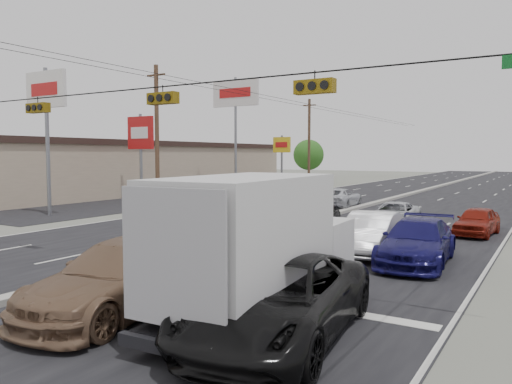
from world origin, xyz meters
TOP-DOWN VIEW (x-y plane):
  - ground at (0.00, 0.00)m, footprint 200.00×200.00m
  - road_surface at (0.00, 30.00)m, footprint 20.00×160.00m
  - center_median at (0.00, 30.00)m, footprint 0.50×160.00m
  - strip_mall at (-26.00, 25.00)m, footprint 12.00×42.00m
  - parking_lot at (-17.00, 25.00)m, footprint 10.00×42.00m
  - utility_pole_left_b at (-12.50, 15.00)m, footprint 1.60×0.30m
  - utility_pole_left_c at (-12.50, 40.00)m, footprint 1.60×0.30m
  - traffic_signals at (1.40, 0.00)m, footprint 25.00×0.30m
  - pole_sign_near at (-15.00, 8.00)m, footprint 3.50×0.25m
  - pole_sign_mid at (-17.00, 18.00)m, footprint 2.60×0.25m
  - pole_sign_billboard at (-14.50, 28.00)m, footprint 5.00×0.25m
  - pole_sign_far at (-16.00, 40.00)m, footprint 2.20×0.25m
  - tree_left_far at (-22.00, 60.00)m, footprint 4.80×4.80m
  - box_truck at (6.05, -1.93)m, footprint 2.59×6.60m
  - tan_sedan at (3.00, -3.14)m, footprint 2.90×6.02m
  - red_sedan at (1.40, 4.49)m, footprint 1.56×4.40m
  - black_suv at (7.00, -2.80)m, footprint 3.45×6.21m
  - queue_car_a at (1.40, 11.19)m, footprint 1.63×3.85m
  - queue_car_b at (5.82, 6.67)m, footprint 2.02×4.84m
  - queue_car_c at (4.47, 14.57)m, footprint 2.29×4.55m
  - queue_car_d at (7.73, 5.82)m, footprint 2.46×5.37m
  - queue_car_e at (8.63, 13.48)m, footprint 1.85×3.97m
  - oncoming_near at (-5.89, 12.88)m, footprint 2.48×5.28m
  - oncoming_far at (-1.40, 21.51)m, footprint 2.66×5.10m

SIDE VIEW (x-z plane):
  - ground at x=0.00m, z-range 0.00..0.00m
  - road_surface at x=0.00m, z-range -0.01..0.01m
  - parking_lot at x=-17.00m, z-range -0.01..0.01m
  - center_median at x=0.00m, z-range 0.00..0.20m
  - queue_car_c at x=4.47m, z-range 0.00..1.23m
  - queue_car_a at x=1.40m, z-range 0.00..1.30m
  - queue_car_e at x=8.63m, z-range 0.00..1.31m
  - oncoming_far at x=-1.40m, z-range 0.00..1.37m
  - red_sedan at x=1.40m, z-range 0.00..1.45m
  - oncoming_near at x=-5.89m, z-range 0.00..1.49m
  - queue_car_d at x=7.73m, z-range 0.00..1.52m
  - queue_car_b at x=5.82m, z-range 0.00..1.56m
  - black_suv at x=7.00m, z-range 0.00..1.65m
  - tan_sedan at x=3.00m, z-range 0.00..1.69m
  - box_truck at x=6.05m, z-range 0.04..3.34m
  - strip_mall at x=-26.00m, z-range 0.00..4.60m
  - tree_left_far at x=-22.00m, z-range 0.66..6.78m
  - pole_sign_far at x=-16.00m, z-range 1.41..7.41m
  - utility_pole_left_b at x=-12.50m, z-range 0.11..10.11m
  - utility_pole_left_c at x=-12.50m, z-range 0.11..10.11m
  - pole_sign_mid at x=-17.00m, z-range 1.61..8.61m
  - traffic_signals at x=1.40m, z-range 5.22..5.77m
  - pole_sign_near at x=-15.00m, z-range 2.52..11.52m
  - pole_sign_billboard at x=-14.50m, z-range 3.37..14.37m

